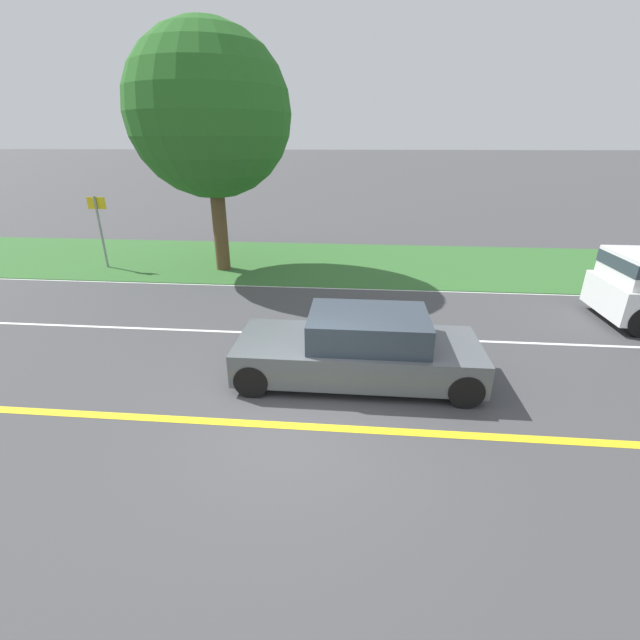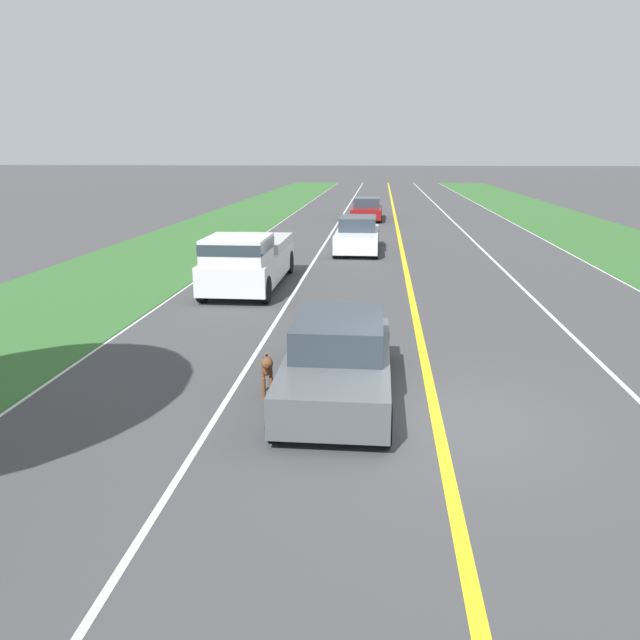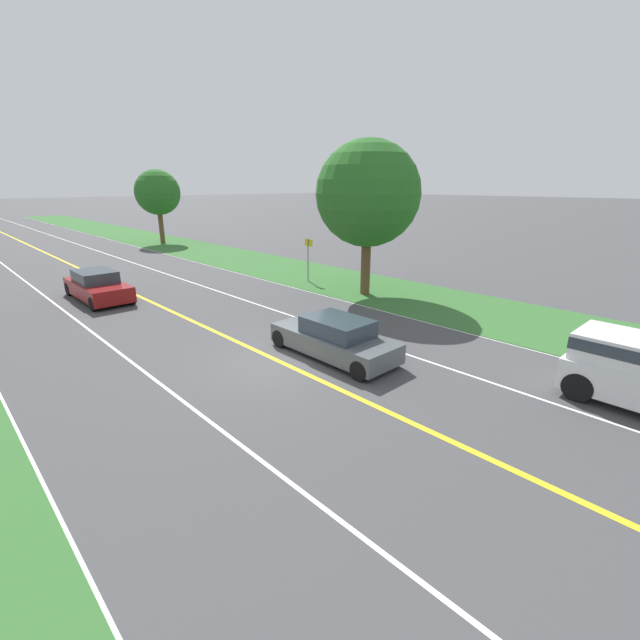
% 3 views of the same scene
% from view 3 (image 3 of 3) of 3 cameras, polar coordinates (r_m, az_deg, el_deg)
% --- Properties ---
extents(ground_plane, '(400.00, 400.00, 0.00)m').
position_cam_3_polar(ground_plane, '(13.98, -5.54, -5.48)').
color(ground_plane, '#424244').
extents(centre_divider_line, '(0.18, 160.00, 0.01)m').
position_cam_3_polar(centre_divider_line, '(13.97, -5.54, -5.47)').
color(centre_divider_line, yellow).
rests_on(centre_divider_line, ground).
extents(lane_edge_line_right, '(0.14, 160.00, 0.01)m').
position_cam_3_polar(lane_edge_line_right, '(18.80, 11.49, 0.40)').
color(lane_edge_line_right, white).
rests_on(lane_edge_line_right, ground).
extents(lane_edge_line_left, '(0.14, 160.00, 0.01)m').
position_cam_3_polar(lane_edge_line_left, '(11.62, -34.77, -13.90)').
color(lane_edge_line_left, white).
rests_on(lane_edge_line_left, ground).
extents(lane_dash_same_dir, '(0.10, 160.00, 0.01)m').
position_cam_3_polar(lane_dash_same_dir, '(16.19, 4.26, -2.13)').
color(lane_dash_same_dir, white).
rests_on(lane_dash_same_dir, ground).
extents(lane_dash_oncoming, '(0.10, 160.00, 0.01)m').
position_cam_3_polar(lane_dash_oncoming, '(12.37, -18.60, -9.60)').
color(lane_dash_oncoming, white).
rests_on(lane_dash_oncoming, ground).
extents(grass_verge_right, '(6.00, 160.00, 0.03)m').
position_cam_3_polar(grass_verge_right, '(21.24, 16.21, 2.07)').
color(grass_verge_right, '#33662D').
rests_on(grass_verge_right, ground).
extents(ego_car, '(1.80, 4.54, 1.35)m').
position_cam_3_polar(ego_car, '(14.10, 1.94, -2.47)').
color(ego_car, '#51565B').
rests_on(ego_car, ground).
extents(dog, '(0.33, 1.02, 0.83)m').
position_cam_3_polar(dog, '(15.14, 4.39, -1.45)').
color(dog, brown).
rests_on(dog, ground).
extents(oncoming_car, '(1.92, 4.79, 1.43)m').
position_cam_3_polar(oncoming_car, '(23.80, -27.53, 4.01)').
color(oncoming_car, maroon).
rests_on(oncoming_car, ground).
extents(roadside_tree_right_near, '(5.11, 5.11, 7.58)m').
position_cam_3_polar(roadside_tree_right_near, '(21.77, 6.41, 16.33)').
color(roadside_tree_right_near, brown).
rests_on(roadside_tree_right_near, ground).
extents(roadside_tree_right_far, '(4.13, 4.13, 6.79)m').
position_cam_3_polar(roadside_tree_right_far, '(44.38, -20.84, 15.58)').
color(roadside_tree_right_far, brown).
rests_on(roadside_tree_right_far, ground).
extents(street_sign, '(0.11, 0.64, 2.51)m').
position_cam_3_polar(street_sign, '(24.94, -1.59, 8.70)').
color(street_sign, gray).
rests_on(street_sign, ground).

